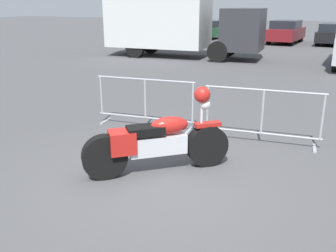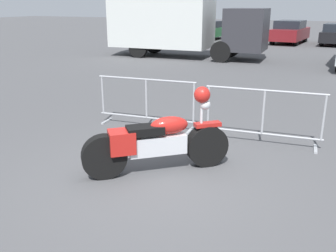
{
  "view_description": "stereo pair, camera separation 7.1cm",
  "coord_description": "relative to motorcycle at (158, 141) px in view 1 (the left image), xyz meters",
  "views": [
    {
      "loc": [
        2.24,
        -4.65,
        2.59
      ],
      "look_at": [
        -0.19,
        0.73,
        0.65
      ],
      "focal_mm": 40.0,
      "sensor_mm": 36.0,
      "label": 1
    },
    {
      "loc": [
        2.3,
        -4.62,
        2.59
      ],
      "look_at": [
        -0.19,
        0.73,
        0.65
      ],
      "focal_mm": 40.0,
      "sensor_mm": 36.0,
      "label": 2
    }
  ],
  "objects": [
    {
      "name": "parked_car_green",
      "position": [
        -6.88,
        22.48,
        0.17
      ],
      "size": [
        1.97,
        4.13,
        1.36
      ],
      "rotation": [
        0.0,
        0.0,
        1.48
      ],
      "color": "#236B38",
      "rests_on": "ground"
    },
    {
      "name": "motorcycle",
      "position": [
        0.0,
        0.0,
        0.0
      ],
      "size": [
        1.93,
        1.72,
        1.35
      ],
      "rotation": [
        0.0,
        0.0,
        0.72
      ],
      "color": "black",
      "rests_on": "ground"
    },
    {
      "name": "crowd_barrier_near",
      "position": [
        -1.26,
        1.98,
        0.04
      ],
      "size": [
        2.23,
        0.62,
        1.07
      ],
      "rotation": [
        0.0,
        0.0,
        0.09
      ],
      "color": "#9EA0A5",
      "rests_on": "ground"
    },
    {
      "name": "ground_plane",
      "position": [
        0.19,
        -0.33,
        -0.52
      ],
      "size": [
        120.0,
        120.0,
        0.0
      ],
      "primitive_type": "plane",
      "color": "#4C4C4F"
    },
    {
      "name": "parked_car_red",
      "position": [
        -9.81,
        22.79,
        0.18
      ],
      "size": [
        2.0,
        4.19,
        1.38
      ],
      "rotation": [
        0.0,
        0.0,
        1.48
      ],
      "color": "#B21E19",
      "rests_on": "ground"
    },
    {
      "name": "parked_car_maroon",
      "position": [
        -1.01,
        22.12,
        0.25
      ],
      "size": [
        2.2,
        4.61,
        1.52
      ],
      "rotation": [
        0.0,
        0.0,
        1.48
      ],
      "color": "maroon",
      "rests_on": "ground"
    },
    {
      "name": "box_truck",
      "position": [
        -5.16,
        12.67,
        1.12
      ],
      "size": [
        7.8,
        2.62,
        2.98
      ],
      "rotation": [
        0.0,
        0.0,
        0.05
      ],
      "color": "silver",
      "rests_on": "ground"
    },
    {
      "name": "crowd_barrier_far",
      "position": [
        1.26,
        1.98,
        0.04
      ],
      "size": [
        2.23,
        0.62,
        1.07
      ],
      "rotation": [
        0.0,
        0.0,
        0.09
      ],
      "color": "#9EA0A5",
      "rests_on": "ground"
    },
    {
      "name": "parked_car_tan",
      "position": [
        -3.95,
        22.08,
        0.22
      ],
      "size": [
        2.1,
        4.4,
        1.45
      ],
      "rotation": [
        0.0,
        0.0,
        1.48
      ],
      "color": "tan",
      "rests_on": "ground"
    },
    {
      "name": "parked_car_silver",
      "position": [
        -12.75,
        22.32,
        0.19
      ],
      "size": [
        2.0,
        4.2,
        1.38
      ],
      "rotation": [
        0.0,
        0.0,
        1.48
      ],
      "color": "#B7BABF",
      "rests_on": "ground"
    },
    {
      "name": "parked_car_black",
      "position": [
        1.92,
        22.32,
        0.18
      ],
      "size": [
        1.97,
        4.14,
        1.36
      ],
      "rotation": [
        0.0,
        0.0,
        1.48
      ],
      "color": "black",
      "rests_on": "ground"
    }
  ]
}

